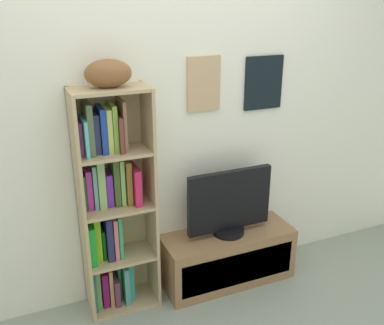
% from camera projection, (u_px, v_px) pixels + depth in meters
% --- Properties ---
extents(back_wall, '(4.80, 0.08, 2.43)m').
position_uv_depth(back_wall, '(172.00, 118.00, 2.83)').
color(back_wall, white).
rests_on(back_wall, ground).
extents(bookshelf, '(0.46, 0.26, 1.48)m').
position_uv_depth(bookshelf, '(111.00, 206.00, 2.72)').
color(bookshelf, tan).
rests_on(bookshelf, ground).
extents(football, '(0.28, 0.19, 0.16)m').
position_uv_depth(football, '(108.00, 73.00, 2.41)').
color(football, brown).
rests_on(football, bookshelf).
extents(tv_stand, '(0.94, 0.35, 0.39)m').
position_uv_depth(tv_stand, '(228.00, 257.00, 3.14)').
color(tv_stand, olive).
rests_on(tv_stand, ground).
extents(television, '(0.61, 0.22, 0.47)m').
position_uv_depth(television, '(229.00, 204.00, 2.99)').
color(television, black).
rests_on(television, tv_stand).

